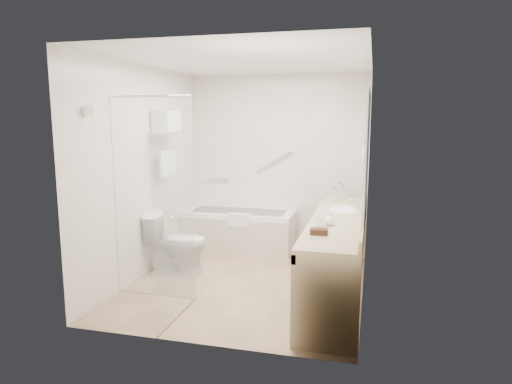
% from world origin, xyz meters
% --- Properties ---
extents(floor, '(3.20, 3.20, 0.00)m').
position_xyz_m(floor, '(0.00, 0.00, 0.00)').
color(floor, '#9D7D61').
rests_on(floor, ground).
extents(ceiling, '(2.60, 3.20, 0.10)m').
position_xyz_m(ceiling, '(0.00, 0.00, 2.50)').
color(ceiling, silver).
rests_on(ceiling, wall_back).
extents(wall_back, '(2.60, 0.10, 2.50)m').
position_xyz_m(wall_back, '(0.00, 1.60, 1.25)').
color(wall_back, silver).
rests_on(wall_back, ground).
extents(wall_front, '(2.60, 0.10, 2.50)m').
position_xyz_m(wall_front, '(0.00, -1.60, 1.25)').
color(wall_front, silver).
rests_on(wall_front, ground).
extents(wall_left, '(0.10, 3.20, 2.50)m').
position_xyz_m(wall_left, '(-1.30, 0.00, 1.25)').
color(wall_left, silver).
rests_on(wall_left, ground).
extents(wall_right, '(0.10, 3.20, 2.50)m').
position_xyz_m(wall_right, '(1.30, 0.00, 1.25)').
color(wall_right, silver).
rests_on(wall_right, ground).
extents(bathtub, '(1.60, 0.73, 0.59)m').
position_xyz_m(bathtub, '(-0.50, 1.24, 0.28)').
color(bathtub, white).
rests_on(bathtub, floor).
extents(grab_bar_short, '(0.40, 0.03, 0.03)m').
position_xyz_m(grab_bar_short, '(-0.95, 1.56, 0.95)').
color(grab_bar_short, silver).
rests_on(grab_bar_short, wall_back).
extents(grab_bar_long, '(0.53, 0.03, 0.33)m').
position_xyz_m(grab_bar_long, '(-0.05, 1.56, 1.25)').
color(grab_bar_long, silver).
rests_on(grab_bar_long, wall_back).
extents(shower_enclosure, '(0.96, 0.91, 2.11)m').
position_xyz_m(shower_enclosure, '(-0.63, -0.93, 1.07)').
color(shower_enclosure, silver).
rests_on(shower_enclosure, floor).
extents(towel_shelf, '(0.24, 0.55, 0.81)m').
position_xyz_m(towel_shelf, '(-1.17, 0.35, 1.75)').
color(towel_shelf, silver).
rests_on(towel_shelf, wall_left).
extents(vanity_counter, '(0.55, 2.70, 0.95)m').
position_xyz_m(vanity_counter, '(1.02, -0.15, 0.64)').
color(vanity_counter, tan).
rests_on(vanity_counter, floor).
extents(sink, '(0.40, 0.52, 0.14)m').
position_xyz_m(sink, '(1.05, 0.25, 0.82)').
color(sink, white).
rests_on(sink, vanity_counter).
extents(faucet, '(0.03, 0.03, 0.14)m').
position_xyz_m(faucet, '(1.20, 0.25, 0.93)').
color(faucet, silver).
rests_on(faucet, vanity_counter).
extents(mirror, '(0.02, 2.00, 1.20)m').
position_xyz_m(mirror, '(1.29, -0.15, 1.55)').
color(mirror, '#AAAFB6').
rests_on(mirror, wall_right).
extents(hairdryer_unit, '(0.08, 0.10, 0.18)m').
position_xyz_m(hairdryer_unit, '(1.25, 1.05, 1.45)').
color(hairdryer_unit, white).
rests_on(hairdryer_unit, wall_right).
extents(toilet, '(0.80, 0.54, 0.73)m').
position_xyz_m(toilet, '(-0.95, 0.06, 0.36)').
color(toilet, white).
rests_on(toilet, floor).
extents(amenity_basket, '(0.16, 0.11, 0.05)m').
position_xyz_m(amenity_basket, '(0.91, -0.95, 0.88)').
color(amenity_basket, '#402617').
rests_on(amenity_basket, vanity_counter).
extents(soap_bottle_a, '(0.07, 0.15, 0.07)m').
position_xyz_m(soap_bottle_a, '(0.87, -0.62, 0.88)').
color(soap_bottle_a, white).
rests_on(soap_bottle_a, vanity_counter).
extents(soap_bottle_b, '(0.14, 0.15, 0.10)m').
position_xyz_m(soap_bottle_b, '(0.97, -0.58, 0.90)').
color(soap_bottle_b, white).
rests_on(soap_bottle_b, vanity_counter).
extents(water_bottle_left, '(0.06, 0.06, 0.21)m').
position_xyz_m(water_bottle_left, '(1.01, 0.70, 0.94)').
color(water_bottle_left, silver).
rests_on(water_bottle_left, vanity_counter).
extents(water_bottle_mid, '(0.06, 0.06, 0.19)m').
position_xyz_m(water_bottle_mid, '(0.94, 1.10, 0.94)').
color(water_bottle_mid, silver).
rests_on(water_bottle_mid, vanity_counter).
extents(water_bottle_right, '(0.06, 0.06, 0.19)m').
position_xyz_m(water_bottle_right, '(0.89, 0.77, 0.94)').
color(water_bottle_right, silver).
rests_on(water_bottle_right, vanity_counter).
extents(drinking_glass_near, '(0.07, 0.07, 0.08)m').
position_xyz_m(drinking_glass_near, '(0.84, 0.20, 0.89)').
color(drinking_glass_near, silver).
rests_on(drinking_glass_near, vanity_counter).
extents(drinking_glass_far, '(0.08, 0.08, 0.10)m').
position_xyz_m(drinking_glass_far, '(0.94, 0.74, 0.90)').
color(drinking_glass_far, silver).
rests_on(drinking_glass_far, vanity_counter).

